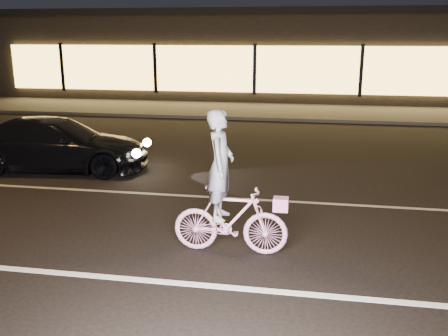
# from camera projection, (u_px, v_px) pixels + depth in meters

# --- Properties ---
(ground) EXTENTS (90.00, 90.00, 0.00)m
(ground) POSITION_uv_depth(u_px,v_px,m) (148.00, 234.00, 7.99)
(ground) COLOR black
(ground) RESTS_ON ground
(lane_stripe_near) EXTENTS (60.00, 0.12, 0.01)m
(lane_stripe_near) POSITION_uv_depth(u_px,v_px,m) (111.00, 277.00, 6.56)
(lane_stripe_near) COLOR silver
(lane_stripe_near) RESTS_ON ground
(lane_stripe_far) EXTENTS (60.00, 0.10, 0.01)m
(lane_stripe_far) POSITION_uv_depth(u_px,v_px,m) (180.00, 195.00, 9.89)
(lane_stripe_far) COLOR gray
(lane_stripe_far) RESTS_ON ground
(sidewalk) EXTENTS (30.00, 4.00, 0.12)m
(sidewalk) POSITION_uv_depth(u_px,v_px,m) (249.00, 111.00, 20.34)
(sidewalk) COLOR #383533
(sidewalk) RESTS_ON ground
(storefront) EXTENTS (25.40, 8.42, 4.20)m
(storefront) POSITION_uv_depth(u_px,v_px,m) (264.00, 53.00, 25.47)
(storefront) COLOR black
(storefront) RESTS_ON ground
(cyclist) EXTENTS (1.68, 0.58, 2.11)m
(cyclist) POSITION_uv_depth(u_px,v_px,m) (228.00, 204.00, 7.15)
(cyclist) COLOR #E4469D
(cyclist) RESTS_ON ground
(sedan) EXTENTS (4.39, 2.20, 1.22)m
(sedan) POSITION_uv_depth(u_px,v_px,m) (57.00, 144.00, 11.60)
(sedan) COLOR black
(sedan) RESTS_ON ground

